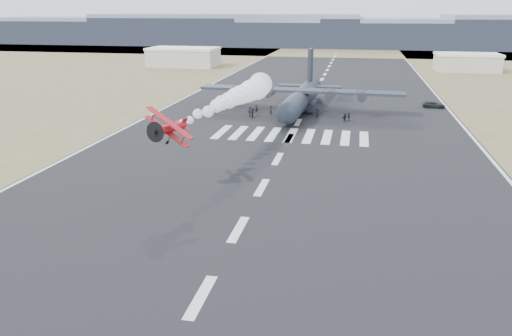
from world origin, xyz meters
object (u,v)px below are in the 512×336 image
(crew_e, at_px, (280,117))
(crew_g, at_px, (256,109))
(hangar_left, at_px, (184,57))
(crew_f, at_px, (345,118))
(crew_a, at_px, (271,110))
(hangar_right, at_px, (467,62))
(transport_aircraft, at_px, (302,96))
(crew_h, at_px, (318,113))
(crew_d, at_px, (349,117))
(aerobatic_biplane, at_px, (169,128))
(support_vehicle, at_px, (434,105))
(crew_b, at_px, (253,113))
(crew_c, at_px, (250,112))

(crew_e, height_order, crew_g, crew_g)
(hangar_left, bearing_deg, crew_g, -61.29)
(crew_f, bearing_deg, crew_a, -60.13)
(hangar_right, height_order, crew_a, hangar_right)
(transport_aircraft, height_order, crew_h, transport_aircraft)
(hangar_right, distance_m, crew_d, 94.40)
(crew_e, height_order, crew_f, crew_e)
(transport_aircraft, bearing_deg, hangar_right, 62.32)
(aerobatic_biplane, distance_m, transport_aircraft, 50.74)
(hangar_right, relative_size, crew_d, 12.94)
(hangar_left, distance_m, crew_e, 97.68)
(support_vehicle, bearing_deg, crew_e, 128.88)
(crew_e, bearing_deg, hangar_right, 97.36)
(hangar_right, height_order, transport_aircraft, transport_aircraft)
(hangar_right, height_order, crew_g, hangar_right)
(support_vehicle, xyz_separation_m, crew_h, (-23.42, -15.03, 0.19))
(support_vehicle, distance_m, crew_h, 27.83)
(crew_g, bearing_deg, crew_e, 136.71)
(hangar_right, distance_m, crew_g, 99.67)
(crew_f, bearing_deg, support_vehicle, 177.45)
(hangar_right, bearing_deg, crew_a, -121.66)
(crew_b, distance_m, crew_e, 5.86)
(crew_c, height_order, crew_f, crew_c)
(crew_f, height_order, crew_g, crew_g)
(hangar_left, bearing_deg, crew_h, -55.37)
(crew_d, distance_m, crew_f, 1.24)
(aerobatic_biplane, bearing_deg, crew_e, 87.99)
(hangar_right, xyz_separation_m, crew_f, (-37.55, -87.90, -2.21))
(crew_d, bearing_deg, crew_f, -25.26)
(transport_aircraft, bearing_deg, hangar_left, 127.46)
(hangar_left, relative_size, crew_g, 13.87)
(hangar_left, height_order, crew_g, hangar_left)
(crew_f, bearing_deg, crew_d, -173.80)
(crew_e, bearing_deg, aerobatic_biplane, -63.31)
(crew_d, xyz_separation_m, crew_g, (-18.55, 4.04, 0.09))
(aerobatic_biplane, xyz_separation_m, transport_aircraft, (9.45, 49.66, -4.35))
(hangar_left, distance_m, transport_aircraft, 90.28)
(crew_a, xyz_separation_m, crew_b, (-2.89, -3.23, -0.03))
(crew_f, bearing_deg, crew_g, -62.92)
(aerobatic_biplane, bearing_deg, crew_f, 73.20)
(hangar_right, bearing_deg, transport_aircraft, -120.48)
(support_vehicle, distance_m, crew_f, 25.57)
(crew_e, distance_m, crew_g, 9.04)
(hangar_left, xyz_separation_m, crew_a, (45.87, -79.53, -2.47))
(aerobatic_biplane, xyz_separation_m, crew_e, (6.59, 39.17, -6.57))
(hangar_right, relative_size, crew_f, 12.83)
(crew_b, distance_m, crew_h, 12.57)
(crew_a, height_order, crew_f, crew_a)
(crew_a, bearing_deg, crew_d, 66.11)
(crew_d, bearing_deg, crew_e, -65.95)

